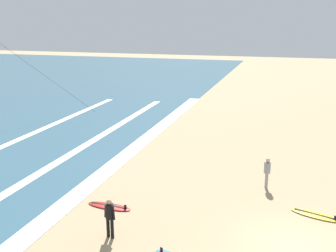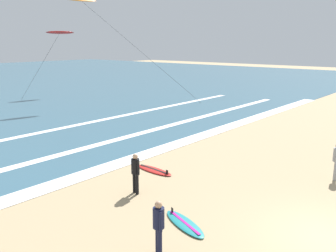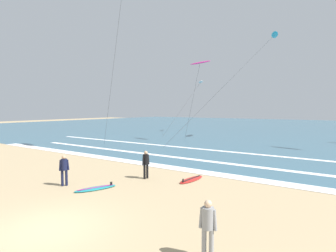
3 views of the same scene
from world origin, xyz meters
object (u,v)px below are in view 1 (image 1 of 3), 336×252
surfer_foreground_main (110,215)px  surfboard_right_spare (109,206)px  surfboard_near_water (315,215)px  surfer_left_near (267,170)px

surfer_foreground_main → surfboard_right_spare: 2.75m
surfer_foreground_main → surfboard_right_spare: surfer_foreground_main is taller
surfboard_right_spare → surfboard_near_water: size_ratio=0.98×
surfer_foreground_main → surfer_left_near: bearing=-40.2°
surfer_left_near → surfboard_right_spare: 7.89m
surfer_left_near → surfboard_right_spare: size_ratio=0.75×
surfer_foreground_main → surfboard_near_water: bearing=-61.9°
surfer_foreground_main → surfboard_right_spare: bearing=26.1°
surfer_left_near → surfboard_near_water: surfer_left_near is taller
surfer_foreground_main → surfboard_near_water: size_ratio=0.73×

